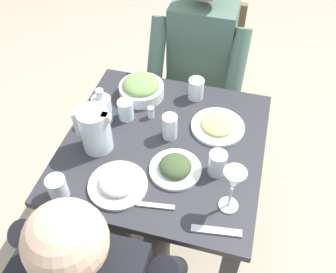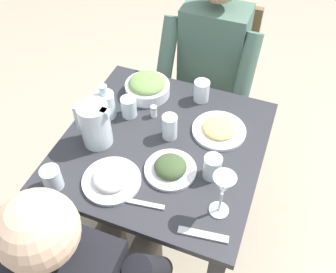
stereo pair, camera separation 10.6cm
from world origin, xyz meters
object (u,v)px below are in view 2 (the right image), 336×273
(plate_dolmas, at_px, (170,168))
(plate_yoghurt, at_px, (111,179))
(chair_near, at_px, (215,73))
(water_glass_by_pitcher, at_px, (129,107))
(diner_near, at_px, (207,74))
(plate_fries, at_px, (219,129))
(water_pitcher, at_px, (95,124))
(dining_table, at_px, (163,163))
(salad_bowl, at_px, (147,86))
(wine_glass, at_px, (223,187))
(salt_shaker, at_px, (154,111))
(oil_carafe, at_px, (106,106))
(water_glass_far_left, at_px, (170,127))
(diner_far, at_px, (89,272))
(water_glass_center, at_px, (212,167))
(water_glass_near_right, at_px, (52,178))
(water_glass_near_left, at_px, (201,91))

(plate_dolmas, bearing_deg, plate_yoghurt, 33.98)
(chair_near, xyz_separation_m, water_glass_by_pitcher, (0.21, 0.67, 0.24))
(chair_near, bearing_deg, diner_near, 90.00)
(plate_fries, bearing_deg, water_pitcher, 26.82)
(diner_near, height_order, plate_dolmas, diner_near)
(chair_near, bearing_deg, water_glass_by_pitcher, 72.13)
(dining_table, distance_m, salad_bowl, 0.36)
(wine_glass, bearing_deg, diner_near, -70.46)
(plate_yoghurt, xyz_separation_m, salt_shaker, (-0.01, -0.38, 0.01))
(salad_bowl, distance_m, oil_carafe, 0.22)
(salad_bowl, relative_size, water_glass_by_pitcher, 2.25)
(salt_shaker, bearing_deg, water_glass_far_left, 140.66)
(diner_far, bearing_deg, water_glass_center, -119.00)
(plate_yoghurt, bearing_deg, water_glass_by_pitcher, -75.59)
(plate_fries, bearing_deg, diner_far, 71.94)
(plate_yoghurt, height_order, water_glass_near_right, water_glass_near_right)
(plate_dolmas, distance_m, water_glass_near_left, 0.43)
(plate_dolmas, bearing_deg, wine_glass, 154.98)
(dining_table, relative_size, water_glass_center, 8.07)
(plate_fries, bearing_deg, salad_bowl, -17.39)
(water_glass_by_pitcher, xyz_separation_m, water_glass_near_right, (0.10, 0.44, 0.00))
(dining_table, relative_size, water_pitcher, 4.21)
(plate_fries, xyz_separation_m, salt_shaker, (0.29, 0.01, 0.01))
(plate_dolmas, relative_size, water_glass_by_pitcher, 2.21)
(dining_table, distance_m, wine_glass, 0.46)
(diner_near, bearing_deg, salad_bowl, 57.31)
(chair_near, xyz_separation_m, water_pitcher, (0.27, 0.85, 0.29))
(plate_yoghurt, xyz_separation_m, water_glass_near_right, (0.19, 0.09, 0.03))
(chair_near, distance_m, plate_dolmas, 0.92)
(chair_near, relative_size, water_glass_center, 8.99)
(water_pitcher, bearing_deg, oil_carafe, -76.80)
(plate_yoghurt, bearing_deg, water_pitcher, -48.82)
(diner_near, height_order, water_pitcher, diner_near)
(chair_near, xyz_separation_m, water_glass_near_right, (0.31, 1.10, 0.24))
(water_glass_far_left, xyz_separation_m, water_glass_near_left, (-0.05, -0.26, -0.01))
(plate_yoghurt, bearing_deg, plate_fries, -127.77)
(water_glass_by_pitcher, bearing_deg, salad_bowl, -97.07)
(diner_near, relative_size, water_glass_far_left, 10.81)
(plate_yoghurt, distance_m, plate_fries, 0.49)
(plate_dolmas, xyz_separation_m, water_glass_near_right, (0.37, 0.21, 0.03))
(water_glass_center, bearing_deg, water_glass_near_left, -67.26)
(plate_yoghurt, height_order, water_glass_near_left, water_glass_near_left)
(salad_bowl, xyz_separation_m, water_glass_by_pitcher, (0.02, 0.16, 0.00))
(water_glass_by_pitcher, bearing_deg, oil_carafe, 23.18)
(water_glass_by_pitcher, bearing_deg, water_pitcher, 73.78)
(wine_glass, relative_size, salt_shaker, 3.63)
(plate_fries, distance_m, water_glass_near_left, 0.22)
(dining_table, height_order, chair_near, chair_near)
(wine_glass, bearing_deg, water_glass_by_pitcher, -33.48)
(water_pitcher, bearing_deg, wine_glass, 165.52)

